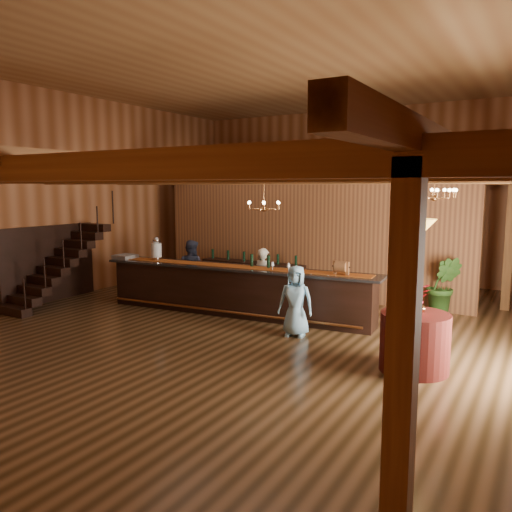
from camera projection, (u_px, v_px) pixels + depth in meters
The scene contains 26 objects.
floor at pixel (255, 327), 10.74m from camera, with size 14.00×14.00×0.00m, color brown.
ceiling at pixel (255, 61), 9.98m from camera, with size 14.00×14.00×0.00m, color #9F7040.
wall_back at pixel (364, 195), 16.32m from camera, with size 12.00×0.10×5.50m, color #955936.
wall_left at pixel (63, 196), 13.40m from camera, with size 0.10×14.00×5.50m, color #955936.
beam_grid at pixel (267, 176), 10.73m from camera, with size 11.90×13.90×0.39m.
support_posts at pixel (242, 257), 10.09m from camera, with size 9.20×10.20×3.20m.
partition_wall at pixel (304, 240), 13.76m from camera, with size 9.00×0.18×3.10m, color brown.
staircase at pixel (57, 266), 12.73m from camera, with size 1.00×2.80×2.00m.
backroom_boxes at pixel (337, 267), 15.50m from camera, with size 4.10×0.60×1.10m.
tasting_bar at pixel (236, 290), 11.76m from camera, with size 6.94×1.50×1.16m.
beverage_dispenser at pixel (156, 249), 12.68m from camera, with size 0.26×0.26×0.60m.
glass_rack_tray at pixel (125, 257), 13.00m from camera, with size 0.50×0.50×0.10m, color gray.
raffle_drum at pixel (341, 267), 10.53m from camera, with size 0.34×0.24×0.30m.
bar_bottle_0 at pixel (252, 260), 11.63m from camera, with size 0.07×0.07×0.30m, color black.
bar_bottle_1 at pixel (269, 262), 11.45m from camera, with size 0.07×0.07×0.30m, color black.
backbar_shelf at pixel (252, 277), 14.23m from camera, with size 3.15×0.49×0.89m, color black.
round_table at pixel (415, 342), 8.15m from camera, with size 1.12×1.12×0.97m, color #420D09.
chandelier_left at pixel (264, 205), 11.28m from camera, with size 0.80×0.80×0.76m.
chandelier_right at pixel (434, 193), 9.43m from camera, with size 0.80×0.80×0.47m.
pendant_lamp at pixel (420, 225), 7.89m from camera, with size 0.52×0.52×0.90m.
bartender at pixel (264, 279), 12.20m from camera, with size 0.56×0.37×1.53m, color silver.
staff_second at pixel (191, 270), 13.31m from camera, with size 0.78×0.61×1.61m, color #272B3E.
guest at pixel (296, 301), 10.05m from camera, with size 0.71×0.46×1.44m, color #8DC6E7.
floor_plant at pixel (443, 285), 11.75m from camera, with size 0.77×0.62×1.40m, color #274B17.
table_flowers at pixel (415, 298), 7.99m from camera, with size 0.48×0.41×0.53m, color red.
table_vase at pixel (421, 304), 8.14m from camera, with size 0.13×0.13×0.27m, color #A66A39.
Camera 1 is at (5.34, -8.95, 3.00)m, focal length 35.00 mm.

